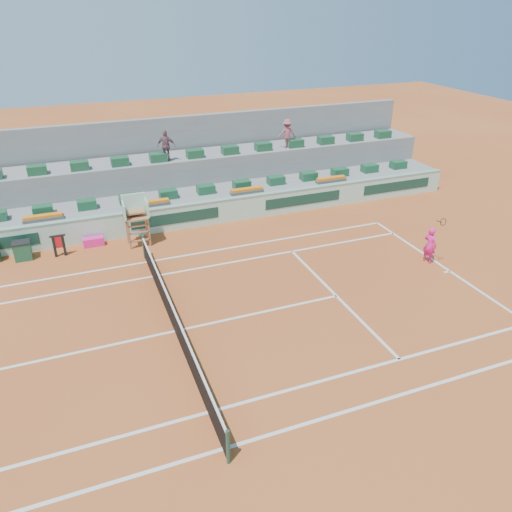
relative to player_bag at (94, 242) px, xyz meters
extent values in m
plane|color=#9C471E|center=(2.02, -8.03, -0.21)|extent=(90.00, 90.00, 0.00)
cube|color=gray|center=(2.02, 2.67, 0.39)|extent=(36.00, 4.00, 1.20)
cube|color=gray|center=(2.02, 4.27, 1.09)|extent=(36.00, 2.40, 2.60)
cube|color=gray|center=(2.02, 5.87, 1.99)|extent=(36.00, 0.40, 4.40)
cube|color=#FC2090|center=(0.00, 0.00, 0.00)|extent=(0.93, 0.41, 0.41)
imported|color=#764F58|center=(4.46, 3.55, 3.21)|extent=(1.04, 0.67, 1.64)
imported|color=#9A4D54|center=(11.52, 3.74, 3.20)|extent=(1.13, 0.77, 1.62)
cube|color=silver|center=(13.90, -8.03, -0.20)|extent=(0.12, 10.97, 0.01)
cube|color=silver|center=(2.02, -13.51, -0.20)|extent=(23.77, 0.12, 0.01)
cube|color=silver|center=(2.02, -2.54, -0.20)|extent=(23.77, 0.12, 0.01)
cube|color=silver|center=(2.02, -12.14, -0.20)|extent=(23.77, 0.12, 0.01)
cube|color=silver|center=(2.02, -3.91, -0.20)|extent=(23.77, 0.12, 0.01)
cube|color=silver|center=(8.42, -8.03, -0.20)|extent=(0.12, 8.23, 0.01)
cube|color=silver|center=(2.02, -8.03, -0.20)|extent=(12.80, 0.12, 0.01)
cube|color=silver|center=(13.75, -8.03, -0.20)|extent=(0.30, 0.12, 0.01)
cube|color=black|center=(2.02, -8.03, 0.25)|extent=(0.03, 11.87, 0.92)
cube|color=silver|center=(2.02, -8.03, 0.75)|extent=(0.06, 11.87, 0.07)
cylinder|color=#1C4330|center=(2.02, -13.96, 0.34)|extent=(0.10, 0.10, 1.10)
cylinder|color=#1C4330|center=(2.02, -2.09, 0.34)|extent=(0.10, 0.10, 1.10)
cube|color=#ADDAC2|center=(2.02, 0.47, 0.39)|extent=(36.00, 0.30, 1.20)
cube|color=gray|center=(2.02, 0.47, 1.02)|extent=(36.00, 0.34, 0.06)
cube|color=#153A2D|center=(4.02, 0.31, 0.44)|extent=(4.40, 0.02, 0.56)
cube|color=#153A2D|center=(11.02, 0.31, 0.44)|extent=(4.40, 0.02, 0.56)
cube|color=#153A2D|center=(17.02, 0.31, 0.44)|extent=(4.40, 0.02, 0.56)
cube|color=#915B37|center=(1.57, -0.98, 0.47)|extent=(0.08, 0.08, 1.35)
cube|color=#915B37|center=(2.47, -0.98, 0.47)|extent=(0.08, 0.08, 1.35)
cube|color=#915B37|center=(1.57, -0.28, 0.47)|extent=(0.08, 0.08, 1.35)
cube|color=#915B37|center=(2.47, -0.28, 0.47)|extent=(0.08, 0.08, 1.35)
cube|color=#915B37|center=(2.02, -0.63, 1.18)|extent=(1.10, 0.90, 0.08)
cube|color=#ADDAC2|center=(2.02, -0.25, 1.69)|extent=(1.10, 0.08, 1.00)
cube|color=#ADDAC2|center=(1.50, -0.63, 1.54)|extent=(0.06, 0.90, 0.80)
cube|color=#ADDAC2|center=(2.54, -0.63, 1.54)|extent=(0.06, 0.90, 0.80)
cube|color=#915B37|center=(2.02, -0.53, 1.42)|extent=(0.80, 0.60, 0.08)
cube|color=#915B37|center=(2.02, -0.98, 0.14)|extent=(0.90, 0.08, 0.06)
cube|color=#915B37|center=(2.02, -0.98, 0.54)|extent=(0.90, 0.08, 0.06)
cube|color=#915B37|center=(2.02, -0.98, 0.89)|extent=(0.90, 0.08, 0.06)
cube|color=#194C2E|center=(-1.98, 1.77, 1.21)|extent=(0.90, 0.60, 0.44)
cube|color=#194C2E|center=(0.02, 1.77, 1.21)|extent=(0.90, 0.60, 0.44)
cube|color=#194C2E|center=(2.02, 1.77, 1.21)|extent=(0.90, 0.60, 0.44)
cube|color=#194C2E|center=(4.02, 1.77, 1.21)|extent=(0.90, 0.60, 0.44)
cube|color=#194C2E|center=(6.02, 1.77, 1.21)|extent=(0.90, 0.60, 0.44)
cube|color=#194C2E|center=(8.02, 1.77, 1.21)|extent=(0.90, 0.60, 0.44)
cube|color=#194C2E|center=(10.02, 1.77, 1.21)|extent=(0.90, 0.60, 0.44)
cube|color=#194C2E|center=(12.02, 1.77, 1.21)|extent=(0.90, 0.60, 0.44)
cube|color=#194C2E|center=(14.02, 1.77, 1.21)|extent=(0.90, 0.60, 0.44)
cube|color=#194C2E|center=(16.02, 1.77, 1.21)|extent=(0.90, 0.60, 0.44)
cube|color=#194C2E|center=(18.02, 1.77, 1.21)|extent=(0.90, 0.60, 0.44)
cube|color=#194C2E|center=(-1.98, 3.67, 2.61)|extent=(0.90, 0.60, 0.44)
cube|color=#194C2E|center=(0.02, 3.67, 2.61)|extent=(0.90, 0.60, 0.44)
cube|color=#194C2E|center=(2.02, 3.67, 2.61)|extent=(0.90, 0.60, 0.44)
cube|color=#194C2E|center=(4.02, 3.67, 2.61)|extent=(0.90, 0.60, 0.44)
cube|color=#194C2E|center=(6.02, 3.67, 2.61)|extent=(0.90, 0.60, 0.44)
cube|color=#194C2E|center=(8.02, 3.67, 2.61)|extent=(0.90, 0.60, 0.44)
cube|color=#194C2E|center=(10.02, 3.67, 2.61)|extent=(0.90, 0.60, 0.44)
cube|color=#194C2E|center=(12.02, 3.67, 2.61)|extent=(0.90, 0.60, 0.44)
cube|color=#194C2E|center=(14.02, 3.67, 2.61)|extent=(0.90, 0.60, 0.44)
cube|color=#194C2E|center=(16.02, 3.67, 2.61)|extent=(0.90, 0.60, 0.44)
cube|color=#194C2E|center=(18.02, 3.67, 2.61)|extent=(0.90, 0.60, 0.44)
cube|color=#4E4E4E|center=(-1.98, 0.97, 1.07)|extent=(1.80, 0.36, 0.16)
cube|color=orange|center=(-1.98, 0.97, 1.21)|extent=(1.70, 0.32, 0.12)
cube|color=#4E4E4E|center=(3.02, 0.97, 1.07)|extent=(1.80, 0.36, 0.16)
cube|color=orange|center=(3.02, 0.97, 1.21)|extent=(1.70, 0.32, 0.12)
cube|color=#4E4E4E|center=(8.02, 0.97, 1.07)|extent=(1.80, 0.36, 0.16)
cube|color=orange|center=(8.02, 0.97, 1.21)|extent=(1.70, 0.32, 0.12)
cube|color=#4E4E4E|center=(13.02, 0.97, 1.07)|extent=(1.80, 0.36, 0.16)
cube|color=orange|center=(13.02, 0.97, 1.21)|extent=(1.70, 0.32, 0.12)
cube|color=#184A31|center=(-3.02, -0.26, 0.19)|extent=(0.71, 0.61, 0.80)
cube|color=black|center=(-3.02, -0.26, 0.61)|extent=(0.75, 0.65, 0.04)
cube|color=black|center=(-1.68, -0.55, 0.29)|extent=(0.11, 0.11, 1.00)
cube|color=black|center=(-1.28, -0.55, 0.29)|extent=(0.11, 0.11, 1.00)
cube|color=black|center=(-1.48, -0.55, 0.79)|extent=(0.67, 0.09, 0.06)
cube|color=red|center=(-1.48, -0.57, 0.49)|extent=(0.49, 0.04, 0.56)
imported|color=#FC2090|center=(13.55, -6.96, 0.61)|extent=(0.56, 0.69, 1.64)
cylinder|color=black|center=(13.55, -7.26, 1.84)|extent=(0.03, 0.35, 0.09)
torus|color=black|center=(13.55, -7.48, 1.91)|extent=(0.31, 0.08, 0.31)
camera|label=1|loc=(-0.48, -22.31, 10.15)|focal=35.00mm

